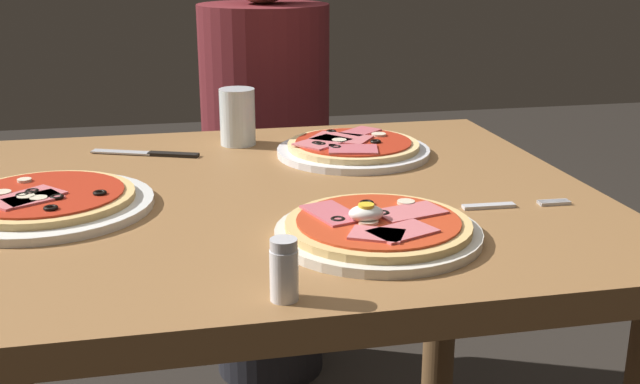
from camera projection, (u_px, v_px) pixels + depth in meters
dining_table at (256, 274)px, 1.20m from camera, size 1.01×0.84×0.76m
pizza_foreground at (378, 229)px, 0.97m from camera, size 0.26×0.26×0.05m
pizza_across_left at (46, 202)px, 1.08m from camera, size 0.29×0.29×0.03m
pizza_across_right at (353, 148)px, 1.36m from camera, size 0.27×0.27×0.03m
water_glass_near at (238, 121)px, 1.43m from camera, size 0.07×0.07×0.10m
fork at (508, 205)px, 1.09m from camera, size 0.16×0.02×0.00m
knife at (152, 154)px, 1.36m from camera, size 0.19×0.09×0.01m
salt_shaker at (284, 270)px, 0.80m from camera, size 0.03×0.03×0.07m
diner_person at (267, 171)px, 1.99m from camera, size 0.32×0.32×1.18m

